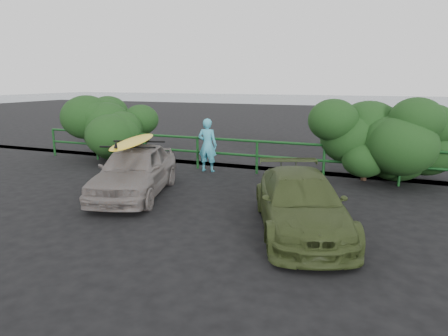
% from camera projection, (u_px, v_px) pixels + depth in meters
% --- Properties ---
extents(ground, '(80.00, 80.00, 0.00)m').
position_uv_depth(ground, '(136.00, 222.00, 8.07)').
color(ground, black).
extents(ocean, '(200.00, 200.00, 0.00)m').
position_uv_depth(ocean, '(355.00, 98.00, 62.43)').
color(ocean, slate).
rests_on(ocean, ground).
extents(guardrail, '(14.00, 0.08, 1.04)m').
position_uv_depth(guardrail, '(226.00, 155.00, 12.49)').
color(guardrail, '#123F17').
rests_on(guardrail, ground).
extents(shrub_left, '(3.20, 2.40, 2.18)m').
position_uv_depth(shrub_left, '(108.00, 128.00, 14.47)').
color(shrub_left, '#193A15').
rests_on(shrub_left, ground).
extents(shrub_right, '(3.20, 2.40, 2.45)m').
position_uv_depth(shrub_right, '(402.00, 139.00, 10.97)').
color(shrub_right, '#193A15').
rests_on(shrub_right, ground).
extents(sedan, '(2.47, 3.96, 1.26)m').
position_uv_depth(sedan, '(135.00, 170.00, 9.84)').
color(sedan, slate).
rests_on(sedan, ground).
extents(olive_vehicle, '(2.77, 4.06, 1.09)m').
position_uv_depth(olive_vehicle, '(301.00, 203.00, 7.51)').
color(olive_vehicle, '#33401C').
rests_on(olive_vehicle, ground).
extents(man, '(0.62, 0.42, 1.66)m').
position_uv_depth(man, '(208.00, 145.00, 12.38)').
color(man, '#3FA5BF').
rests_on(man, ground).
extents(roof_rack, '(1.55, 1.28, 0.04)m').
position_uv_depth(roof_rack, '(134.00, 144.00, 9.70)').
color(roof_rack, black).
rests_on(roof_rack, sedan).
extents(surfboard, '(1.37, 2.90, 0.08)m').
position_uv_depth(surfboard, '(133.00, 141.00, 9.69)').
color(surfboard, yellow).
rests_on(surfboard, roof_rack).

